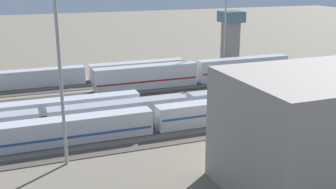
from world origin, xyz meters
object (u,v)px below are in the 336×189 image
at_px(train_on_track_7, 222,111).
at_px(control_tower, 231,32).
at_px(train_on_track_6, 180,106).
at_px(light_mast_2, 226,0).
at_px(train_on_track_2, 197,72).
at_px(light_mast_3, 55,6).
at_px(train_on_track_0, 32,78).

xyz_separation_m(train_on_track_7, control_tower, (-26.62, -45.18, 6.20)).
relative_size(train_on_track_6, light_mast_2, 5.04).
height_order(train_on_track_2, control_tower, control_tower).
relative_size(train_on_track_7, control_tower, 5.08).
bearing_deg(train_on_track_2, train_on_track_7, 74.59).
xyz_separation_m(train_on_track_7, light_mast_3, (26.64, 7.03, 18.44)).
xyz_separation_m(train_on_track_0, control_tower, (-54.97, -10.18, 6.18)).
xyz_separation_m(train_on_track_0, light_mast_2, (-49.23, -3.07, 15.51)).
bearing_deg(light_mast_2, light_mast_3, 43.51).
bearing_deg(control_tower, train_on_track_7, 59.49).
distance_m(train_on_track_6, light_mast_2, 45.09).
bearing_deg(train_on_track_7, train_on_track_6, -41.87).
height_order(train_on_track_7, light_mast_3, light_mast_3).
xyz_separation_m(train_on_track_0, train_on_track_7, (-28.35, 35.00, -0.02)).
bearing_deg(train_on_track_6, train_on_track_7, 138.13).
relative_size(train_on_track_7, light_mast_2, 2.59).
relative_size(train_on_track_2, control_tower, 3.36).
height_order(light_mast_2, control_tower, light_mast_2).
xyz_separation_m(light_mast_3, control_tower, (-53.26, -52.22, -12.24)).
distance_m(light_mast_2, light_mast_3, 65.58).
bearing_deg(control_tower, train_on_track_6, 51.29).
xyz_separation_m(train_on_track_6, light_mast_3, (21.06, 12.03, 18.38)).
relative_size(light_mast_2, light_mast_3, 0.84).
bearing_deg(train_on_track_2, light_mast_2, -136.93).
height_order(train_on_track_6, light_mast_3, light_mast_3).
distance_m(train_on_track_7, light_mast_2, 46.11).
relative_size(train_on_track_6, light_mast_3, 4.22).
height_order(train_on_track_0, train_on_track_6, train_on_track_6).
bearing_deg(light_mast_2, train_on_track_7, 61.26).
distance_m(train_on_track_2, light_mast_3, 49.69).
relative_size(train_on_track_6, control_tower, 9.88).
distance_m(train_on_track_6, control_tower, 51.86).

